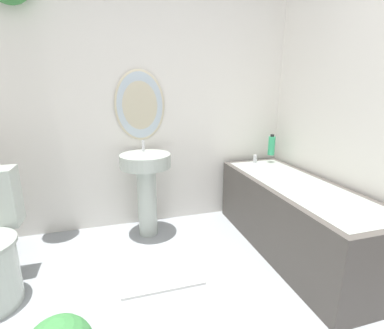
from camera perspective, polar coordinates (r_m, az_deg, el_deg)
The scene contains 6 objects.
wall_back at distance 2.65m, azimuth -11.28°, elevation 14.04°, with size 2.92×0.32×2.40m.
wall_right at distance 2.30m, azimuth 33.62°, elevation 10.21°, with size 0.06×2.36×2.40m.
pedestal_sink at distance 2.50m, azimuth -9.37°, elevation -3.03°, with size 0.44×0.44×0.86m.
bathtub at distance 2.46m, azimuth 20.35°, elevation -9.82°, with size 0.60×1.61×0.65m.
shampoo_bottle at distance 2.94m, azimuth 16.01°, elevation 3.79°, with size 0.07×0.07×0.21m.
bath_mat at distance 2.19m, azimuth -6.60°, elevation -21.09°, with size 0.57×0.42×0.02m.
Camera 1 is at (-0.31, -0.38, 1.30)m, focal length 26.00 mm.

